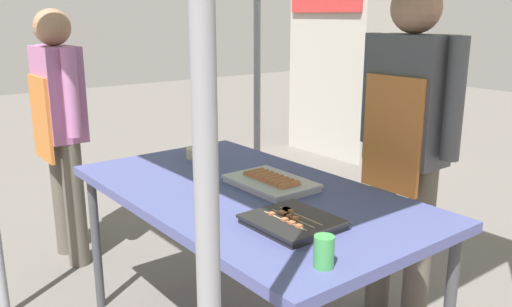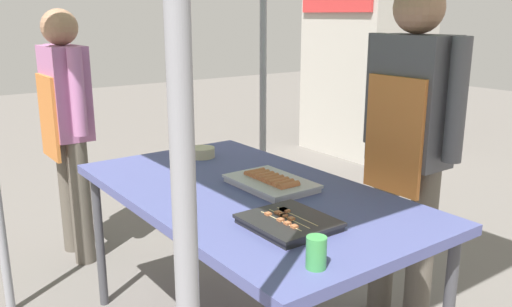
{
  "view_description": "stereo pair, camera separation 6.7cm",
  "coord_description": "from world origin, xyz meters",
  "px_view_note": "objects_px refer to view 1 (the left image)",
  "views": [
    {
      "loc": [
        1.69,
        -1.27,
        1.46
      ],
      "look_at": [
        0.0,
        0.05,
        0.9
      ],
      "focal_mm": 37.17,
      "sensor_mm": 36.0,
      "label": 1
    },
    {
      "loc": [
        1.73,
        -1.21,
        1.46
      ],
      "look_at": [
        0.0,
        0.05,
        0.9
      ],
      "focal_mm": 37.17,
      "sensor_mm": 36.0,
      "label": 2
    }
  ],
  "objects_px": {
    "vendor_woman": "(406,133)",
    "neighbor_stall_right": "(383,52)",
    "tray_meat_skewers": "(292,222)",
    "neighbor_stall_left": "(351,55)",
    "condiment_bowl": "(199,153)",
    "drink_cup_near_edge": "(324,252)",
    "stall_table": "(247,202)",
    "tray_grilled_sausages": "(271,182)",
    "customer_nearby": "(60,119)"
  },
  "relations": [
    {
      "from": "vendor_woman",
      "to": "neighbor_stall_right",
      "type": "distance_m",
      "value": 4.21
    },
    {
      "from": "tray_meat_skewers",
      "to": "neighbor_stall_left",
      "type": "height_order",
      "value": "neighbor_stall_left"
    },
    {
      "from": "condiment_bowl",
      "to": "vendor_woman",
      "type": "bearing_deg",
      "value": 35.41
    },
    {
      "from": "drink_cup_near_edge",
      "to": "neighbor_stall_left",
      "type": "bearing_deg",
      "value": 131.33
    },
    {
      "from": "tray_meat_skewers",
      "to": "neighbor_stall_right",
      "type": "xyz_separation_m",
      "value": [
        -2.88,
        4.02,
        0.26
      ]
    },
    {
      "from": "stall_table",
      "to": "neighbor_stall_right",
      "type": "height_order",
      "value": "neighbor_stall_right"
    },
    {
      "from": "drink_cup_near_edge",
      "to": "vendor_woman",
      "type": "xyz_separation_m",
      "value": [
        -0.43,
        0.95,
        0.15
      ]
    },
    {
      "from": "vendor_woman",
      "to": "neighbor_stall_left",
      "type": "height_order",
      "value": "neighbor_stall_left"
    },
    {
      "from": "condiment_bowl",
      "to": "drink_cup_near_edge",
      "type": "bearing_deg",
      "value": -16.05
    },
    {
      "from": "neighbor_stall_left",
      "to": "neighbor_stall_right",
      "type": "distance_m",
      "value": 0.88
    },
    {
      "from": "tray_grilled_sausages",
      "to": "neighbor_stall_right",
      "type": "distance_m",
      "value": 4.56
    },
    {
      "from": "stall_table",
      "to": "tray_meat_skewers",
      "type": "xyz_separation_m",
      "value": [
        0.41,
        -0.11,
        0.07
      ]
    },
    {
      "from": "tray_grilled_sausages",
      "to": "tray_meat_skewers",
      "type": "bearing_deg",
      "value": -29.98
    },
    {
      "from": "tray_meat_skewers",
      "to": "drink_cup_near_edge",
      "type": "xyz_separation_m",
      "value": [
        0.28,
        -0.13,
        0.03
      ]
    },
    {
      "from": "tray_meat_skewers",
      "to": "condiment_bowl",
      "type": "xyz_separation_m",
      "value": [
        -0.98,
        0.23,
        0.01
      ]
    },
    {
      "from": "vendor_woman",
      "to": "customer_nearby",
      "type": "xyz_separation_m",
      "value": [
        -1.66,
        -1.01,
        -0.07
      ]
    },
    {
      "from": "drink_cup_near_edge",
      "to": "stall_table",
      "type": "bearing_deg",
      "value": 160.66
    },
    {
      "from": "tray_meat_skewers",
      "to": "neighbor_stall_left",
      "type": "bearing_deg",
      "value": 129.58
    },
    {
      "from": "tray_grilled_sausages",
      "to": "drink_cup_near_edge",
      "type": "bearing_deg",
      "value": -27.83
    },
    {
      "from": "customer_nearby",
      "to": "neighbor_stall_right",
      "type": "bearing_deg",
      "value": 104.32
    },
    {
      "from": "vendor_woman",
      "to": "customer_nearby",
      "type": "relative_size",
      "value": 1.07
    },
    {
      "from": "drink_cup_near_edge",
      "to": "neighbor_stall_right",
      "type": "bearing_deg",
      "value": 127.33
    },
    {
      "from": "drink_cup_near_edge",
      "to": "neighbor_stall_left",
      "type": "height_order",
      "value": "neighbor_stall_left"
    },
    {
      "from": "stall_table",
      "to": "condiment_bowl",
      "type": "distance_m",
      "value": 0.58
    },
    {
      "from": "customer_nearby",
      "to": "tray_meat_skewers",
      "type": "bearing_deg",
      "value": 6.02
    },
    {
      "from": "tray_grilled_sausages",
      "to": "drink_cup_near_edge",
      "type": "relative_size",
      "value": 3.92
    },
    {
      "from": "vendor_woman",
      "to": "neighbor_stall_right",
      "type": "height_order",
      "value": "neighbor_stall_right"
    },
    {
      "from": "vendor_woman",
      "to": "neighbor_stall_left",
      "type": "relative_size",
      "value": 0.77
    },
    {
      "from": "tray_grilled_sausages",
      "to": "neighbor_stall_right",
      "type": "bearing_deg",
      "value": 123.33
    },
    {
      "from": "stall_table",
      "to": "tray_grilled_sausages",
      "type": "xyz_separation_m",
      "value": [
        0.03,
        0.11,
        0.07
      ]
    },
    {
      "from": "neighbor_stall_right",
      "to": "condiment_bowl",
      "type": "bearing_deg",
      "value": -63.3
    },
    {
      "from": "condiment_bowl",
      "to": "tray_meat_skewers",
      "type": "bearing_deg",
      "value": -13.36
    },
    {
      "from": "stall_table",
      "to": "drink_cup_near_edge",
      "type": "distance_m",
      "value": 0.75
    },
    {
      "from": "tray_grilled_sausages",
      "to": "condiment_bowl",
      "type": "distance_m",
      "value": 0.59
    },
    {
      "from": "tray_grilled_sausages",
      "to": "neighbor_stall_left",
      "type": "relative_size",
      "value": 0.18
    },
    {
      "from": "drink_cup_near_edge",
      "to": "neighbor_stall_right",
      "type": "height_order",
      "value": "neighbor_stall_right"
    },
    {
      "from": "condiment_bowl",
      "to": "neighbor_stall_right",
      "type": "xyz_separation_m",
      "value": [
        -1.91,
        3.79,
        0.25
      ]
    },
    {
      "from": "drink_cup_near_edge",
      "to": "vendor_woman",
      "type": "bearing_deg",
      "value": 114.5
    },
    {
      "from": "condiment_bowl",
      "to": "vendor_woman",
      "type": "distance_m",
      "value": 1.03
    },
    {
      "from": "condiment_bowl",
      "to": "drink_cup_near_edge",
      "type": "height_order",
      "value": "drink_cup_near_edge"
    },
    {
      "from": "tray_meat_skewers",
      "to": "condiment_bowl",
      "type": "distance_m",
      "value": 1.01
    },
    {
      "from": "condiment_bowl",
      "to": "customer_nearby",
      "type": "xyz_separation_m",
      "value": [
        -0.83,
        -0.42,
        0.1
      ]
    },
    {
      "from": "stall_table",
      "to": "drink_cup_near_edge",
      "type": "relative_size",
      "value": 16.54
    },
    {
      "from": "stall_table",
      "to": "neighbor_stall_left",
      "type": "distance_m",
      "value": 3.8
    },
    {
      "from": "drink_cup_near_edge",
      "to": "customer_nearby",
      "type": "xyz_separation_m",
      "value": [
        -2.09,
        -0.06,
        0.08
      ]
    },
    {
      "from": "tray_grilled_sausages",
      "to": "drink_cup_near_edge",
      "type": "xyz_separation_m",
      "value": [
        0.67,
        -0.35,
        0.03
      ]
    },
    {
      "from": "stall_table",
      "to": "tray_meat_skewers",
      "type": "bearing_deg",
      "value": -15.41
    },
    {
      "from": "stall_table",
      "to": "tray_grilled_sausages",
      "type": "bearing_deg",
      "value": 74.2
    },
    {
      "from": "stall_table",
      "to": "vendor_woman",
      "type": "xyz_separation_m",
      "value": [
        0.26,
        0.71,
        0.25
      ]
    },
    {
      "from": "condiment_bowl",
      "to": "customer_nearby",
      "type": "height_order",
      "value": "customer_nearby"
    }
  ]
}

